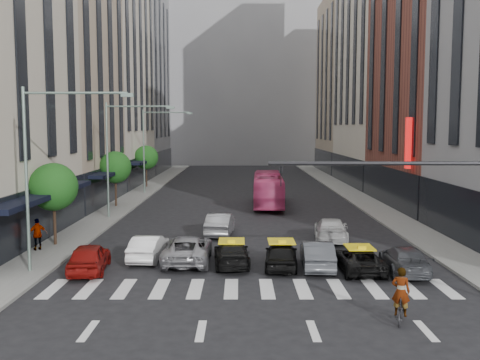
{
  "coord_description": "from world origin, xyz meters",
  "views": [
    {
      "loc": [
        -0.63,
        -21.85,
        7.18
      ],
      "look_at": [
        -0.6,
        10.73,
        4.0
      ],
      "focal_mm": 40.0,
      "sensor_mm": 36.0,
      "label": 1
    }
  ],
  "objects_px": {
    "car_red": "(89,257)",
    "pedestrian_far": "(38,234)",
    "taxi_center": "(281,255)",
    "bus": "(268,189)",
    "streetlamp_near": "(45,154)",
    "streetlamp_far": "(152,140)",
    "car_white_front": "(149,247)",
    "taxi_left": "(232,253)",
    "motorcycle": "(400,311)",
    "streetlamp_mid": "(119,144)"
  },
  "relations": [
    {
      "from": "car_red",
      "to": "motorcycle",
      "type": "distance_m",
      "value": 15.17
    },
    {
      "from": "streetlamp_far",
      "to": "bus",
      "type": "distance_m",
      "value": 15.67
    },
    {
      "from": "taxi_left",
      "to": "bus",
      "type": "relative_size",
      "value": 0.4
    },
    {
      "from": "streetlamp_mid",
      "to": "car_red",
      "type": "xyz_separation_m",
      "value": [
        1.9,
        -15.68,
        -5.17
      ]
    },
    {
      "from": "pedestrian_far",
      "to": "streetlamp_far",
      "type": "bearing_deg",
      "value": -130.25
    },
    {
      "from": "streetlamp_mid",
      "to": "taxi_center",
      "type": "distance_m",
      "value": 19.62
    },
    {
      "from": "taxi_center",
      "to": "bus",
      "type": "bearing_deg",
      "value": -86.69
    },
    {
      "from": "streetlamp_far",
      "to": "pedestrian_far",
      "type": "relative_size",
      "value": 4.89
    },
    {
      "from": "taxi_left",
      "to": "streetlamp_far",
      "type": "bearing_deg",
      "value": -76.88
    },
    {
      "from": "streetlamp_near",
      "to": "car_white_front",
      "type": "bearing_deg",
      "value": 31.79
    },
    {
      "from": "taxi_left",
      "to": "motorcycle",
      "type": "relative_size",
      "value": 2.72
    },
    {
      "from": "streetlamp_mid",
      "to": "streetlamp_far",
      "type": "distance_m",
      "value": 16.0
    },
    {
      "from": "streetlamp_mid",
      "to": "car_white_front",
      "type": "xyz_separation_m",
      "value": [
        4.46,
        -13.24,
        -5.21
      ]
    },
    {
      "from": "bus",
      "to": "streetlamp_far",
      "type": "bearing_deg",
      "value": -34.74
    },
    {
      "from": "taxi_center",
      "to": "taxi_left",
      "type": "bearing_deg",
      "value": -7.21
    },
    {
      "from": "bus",
      "to": "pedestrian_far",
      "type": "bearing_deg",
      "value": 54.33
    },
    {
      "from": "streetlamp_far",
      "to": "taxi_center",
      "type": "distance_m",
      "value": 33.47
    },
    {
      "from": "motorcycle",
      "to": "streetlamp_near",
      "type": "bearing_deg",
      "value": -2.9
    },
    {
      "from": "streetlamp_mid",
      "to": "taxi_center",
      "type": "xyz_separation_m",
      "value": [
        11.56,
        -14.98,
        -5.21
      ]
    },
    {
      "from": "car_red",
      "to": "car_white_front",
      "type": "bearing_deg",
      "value": -142.2
    },
    {
      "from": "pedestrian_far",
      "to": "motorcycle",
      "type": "bearing_deg",
      "value": 112.06
    },
    {
      "from": "taxi_left",
      "to": "bus",
      "type": "bearing_deg",
      "value": -101.47
    },
    {
      "from": "car_white_front",
      "to": "bus",
      "type": "xyz_separation_m",
      "value": [
        7.6,
        20.22,
        0.85
      ]
    },
    {
      "from": "car_white_front",
      "to": "pedestrian_far",
      "type": "xyz_separation_m",
      "value": [
        -6.7,
        1.74,
        0.38
      ]
    },
    {
      "from": "streetlamp_far",
      "to": "taxi_left",
      "type": "distance_m",
      "value": 32.18
    },
    {
      "from": "streetlamp_mid",
      "to": "taxi_left",
      "type": "bearing_deg",
      "value": -58.07
    },
    {
      "from": "motorcycle",
      "to": "car_red",
      "type": "bearing_deg",
      "value": -6.86
    },
    {
      "from": "motorcycle",
      "to": "streetlamp_mid",
      "type": "bearing_deg",
      "value": -35.35
    },
    {
      "from": "streetlamp_near",
      "to": "streetlamp_mid",
      "type": "distance_m",
      "value": 16.0
    },
    {
      "from": "taxi_center",
      "to": "pedestrian_far",
      "type": "xyz_separation_m",
      "value": [
        -13.8,
        3.48,
        0.38
      ]
    },
    {
      "from": "streetlamp_mid",
      "to": "taxi_center",
      "type": "relative_size",
      "value": 2.22
    },
    {
      "from": "streetlamp_far",
      "to": "motorcycle",
      "type": "xyz_separation_m",
      "value": [
        15.37,
        -38.65,
        -5.48
      ]
    },
    {
      "from": "car_red",
      "to": "car_white_front",
      "type": "relative_size",
      "value": 1.03
    },
    {
      "from": "pedestrian_far",
      "to": "streetlamp_near",
      "type": "bearing_deg",
      "value": 80.83
    },
    {
      "from": "car_red",
      "to": "pedestrian_far",
      "type": "distance_m",
      "value": 5.9
    },
    {
      "from": "streetlamp_mid",
      "to": "taxi_center",
      "type": "height_order",
      "value": "streetlamp_mid"
    },
    {
      "from": "taxi_left",
      "to": "bus",
      "type": "xyz_separation_m",
      "value": [
        3.06,
        21.43,
        0.9
      ]
    },
    {
      "from": "taxi_left",
      "to": "taxi_center",
      "type": "distance_m",
      "value": 2.61
    },
    {
      "from": "taxi_left",
      "to": "pedestrian_far",
      "type": "distance_m",
      "value": 11.63
    },
    {
      "from": "car_red",
      "to": "taxi_center",
      "type": "relative_size",
      "value": 1.07
    },
    {
      "from": "pedestrian_far",
      "to": "taxi_left",
      "type": "bearing_deg",
      "value": 129.72
    },
    {
      "from": "car_red",
      "to": "taxi_left",
      "type": "xyz_separation_m",
      "value": [
        7.1,
        1.24,
        -0.09
      ]
    },
    {
      "from": "streetlamp_far",
      "to": "motorcycle",
      "type": "relative_size",
      "value": 5.53
    },
    {
      "from": "streetlamp_near",
      "to": "taxi_center",
      "type": "height_order",
      "value": "streetlamp_near"
    },
    {
      "from": "streetlamp_near",
      "to": "streetlamp_far",
      "type": "height_order",
      "value": "same"
    },
    {
      "from": "streetlamp_mid",
      "to": "motorcycle",
      "type": "xyz_separation_m",
      "value": [
        15.37,
        -22.65,
        -5.48
      ]
    },
    {
      "from": "streetlamp_near",
      "to": "taxi_left",
      "type": "bearing_deg",
      "value": 9.82
    },
    {
      "from": "taxi_left",
      "to": "taxi_center",
      "type": "relative_size",
      "value": 1.09
    },
    {
      "from": "bus",
      "to": "pedestrian_far",
      "type": "distance_m",
      "value": 23.37
    },
    {
      "from": "car_white_front",
      "to": "bus",
      "type": "height_order",
      "value": "bus"
    }
  ]
}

